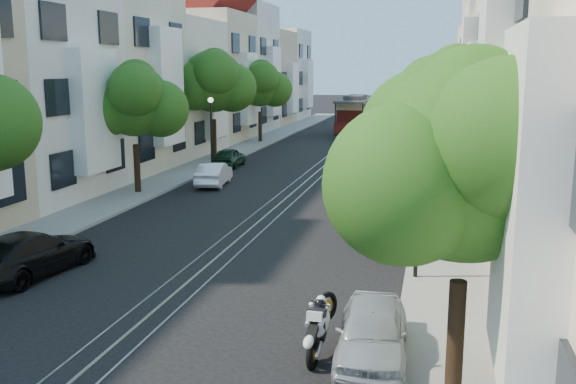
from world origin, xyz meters
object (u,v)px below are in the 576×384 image
Objects in this scene: sportbike_rider at (319,324)px; parked_car_w_far at (229,157)px; parked_car_e_mid at (399,225)px; tree_e_a at (468,166)px; tree_e_b at (454,105)px; tree_w_c at (214,82)px; tree_e_d at (447,85)px; tree_w_b at (135,102)px; parked_car_w_near at (30,253)px; tree_w_d at (260,85)px; tree_e_c at (449,95)px; parked_car_e_far at (411,171)px; parked_car_e_near at (372,332)px; parked_car_w_mid at (214,174)px; lamp_east at (419,183)px; lamp_west at (211,122)px; cable_car at (355,114)px.

sportbike_rider is 26.62m from parked_car_w_far.
parked_car_e_mid is 1.14× the size of parked_car_w_far.
tree_e_a is 0.94× the size of tree_e_b.
tree_e_a is at bearing -62.78° from tree_w_c.
tree_w_b is at bearing -130.27° from tree_e_d.
tree_e_a is 13.50m from parked_car_w_near.
tree_w_d reaches higher than parked_car_w_far.
parked_car_e_far is at bearing 162.50° from tree_e_c.
tree_e_c is 1.80× the size of parked_car_e_near.
sportbike_rider is at bearing 108.56° from parked_car_w_mid.
tree_e_c is 1.88× the size of parked_car_w_far.
tree_e_a is at bearing 164.44° from parked_car_w_near.
tree_w_b reaches higher than parked_car_e_near.
parked_car_w_mid reaches higher than parked_car_w_far.
lamp_east is (13.44, -31.98, -1.75)m from tree_w_d.
sportbike_rider is 20.49m from parked_car_w_mid.
parked_car_w_near is at bearing 163.14° from sportbike_rider.
tree_e_b is 1.03× the size of tree_w_d.
parked_car_e_mid is 1.09× the size of parked_car_w_mid.
tree_w_c is 3.73× the size of sportbike_rider.
parked_car_w_far reaches higher than parked_car_e_far.
tree_w_c is 1.71× the size of lamp_west.
tree_e_b is 14.75m from parked_car_w_mid.
cable_car is at bearing 99.68° from lamp_east.
parked_car_w_far is (-1.20, 6.18, -0.01)m from parked_car_w_mid.
lamp_west is 12.09m from parked_car_e_far.
tree_w_d reaches higher than lamp_east.
tree_e_c is 22.00m from parked_car_w_near.
tree_e_d is (0.00, 34.00, 0.47)m from tree_e_a.
tree_e_c is 0.77× the size of cable_car.
tree_e_b is 1.48× the size of parked_car_w_near.
parked_car_e_mid is at bearing -79.48° from cable_car.
tree_w_b is 22.00m from tree_w_d.
sportbike_rider is 0.46× the size of parked_car_e_far.
tree_w_c is 9.54m from parked_car_w_mid.
sportbike_rider reaches higher than parked_car_w_far.
lamp_east is 0.49× the size of cable_car.
parked_car_e_mid is at bearing -25.57° from tree_w_b.
tree_e_c is 21.53m from tree_w_d.
lamp_east is 16.71m from parked_car_e_far.
tree_w_d is 19.57m from parked_car_w_mid.
tree_e_b is 5.41m from lamp_east.
tree_e_c is 25.26m from cable_car.
tree_w_d reaches higher than lamp_west.
cable_car is at bearing 75.15° from lamp_west.
tree_w_d is at bearing 131.99° from tree_e_c.
tree_e_b is at bearing -19.15° from tree_w_b.
tree_w_d is 34.73m from lamp_east.
tree_e_c is at bearing -19.15° from tree_w_c.
parked_car_e_mid is at bearing -143.14° from parked_car_w_near.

